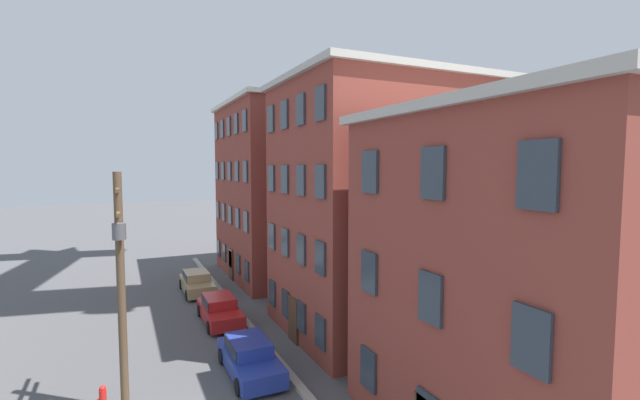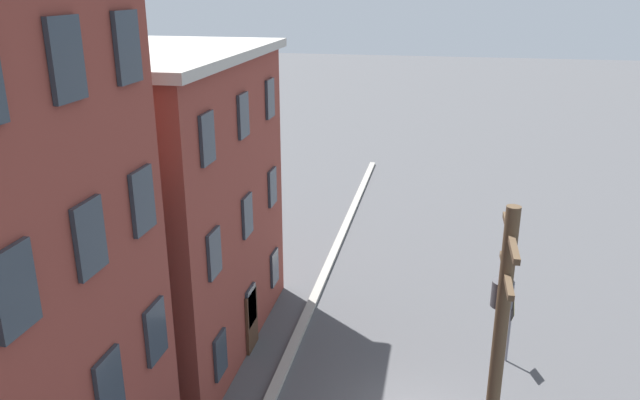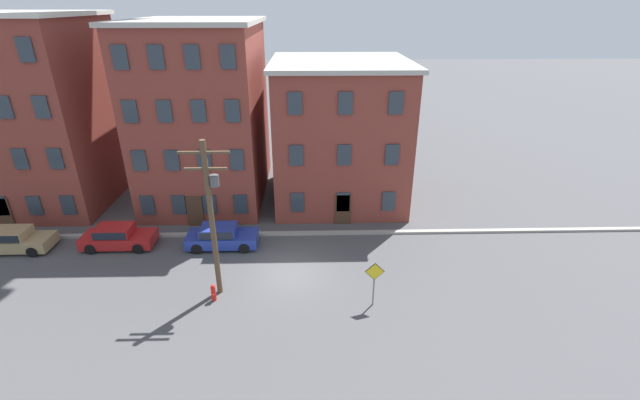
{
  "view_description": "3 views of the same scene",
  "coord_description": "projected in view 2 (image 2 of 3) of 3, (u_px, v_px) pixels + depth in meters",
  "views": [
    {
      "loc": [
        12.37,
        -1.54,
        8.56
      ],
      "look_at": [
        -1.51,
        4.97,
        7.39
      ],
      "focal_mm": 24.0,
      "sensor_mm": 36.0,
      "label": 1
    },
    {
      "loc": [
        -15.09,
        -0.2,
        12.34
      ],
      "look_at": [
        0.88,
        2.97,
        6.66
      ],
      "focal_mm": 35.0,
      "sensor_mm": 36.0,
      "label": 2
    },
    {
      "loc": [
        1.17,
        -20.43,
        14.08
      ],
      "look_at": [
        1.74,
        2.02,
        3.66
      ],
      "focal_mm": 24.0,
      "sensor_mm": 36.0,
      "label": 3
    }
  ],
  "objects": [
    {
      "name": "apartment_far",
      "position": [
        110.0,
        201.0,
        21.54
      ],
      "size": [
        9.87,
        10.31,
        10.39
      ],
      "color": "brown",
      "rests_on": "ground_plane"
    },
    {
      "name": "caution_sign",
      "position": [
        511.0,
        318.0,
        20.98
      ],
      "size": [
        0.98,
        0.08,
        2.53
      ],
      "color": "slate",
      "rests_on": "ground_plane"
    },
    {
      "name": "utility_pole",
      "position": [
        496.0,
        373.0,
        12.84
      ],
      "size": [
        2.4,
        0.44,
        8.42
      ],
      "color": "brown",
      "rests_on": "ground_plane"
    }
  ]
}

